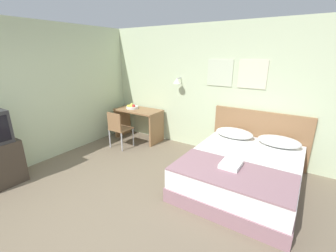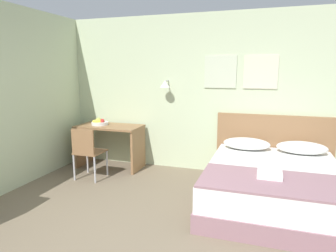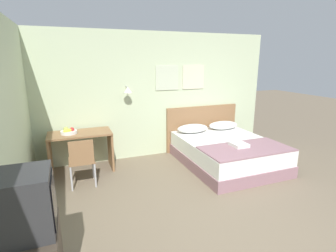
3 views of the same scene
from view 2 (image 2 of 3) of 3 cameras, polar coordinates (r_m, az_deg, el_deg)
wall_back at (r=5.14m, az=6.06°, el=6.09°), size 5.52×0.31×2.65m
bed at (r=4.16m, az=19.31°, el=-10.73°), size 1.66×2.06×0.52m
headboard at (r=5.10m, az=19.33°, el=-3.77°), size 1.78×0.06×1.03m
pillow_left at (r=4.80m, az=14.73°, el=-3.27°), size 0.71×0.42×0.18m
pillow_right at (r=4.82m, az=24.13°, el=-3.79°), size 0.71×0.42×0.18m
throw_blanket at (r=3.50m, az=19.72°, el=-10.00°), size 1.62×0.82×0.02m
folded_towel_near_foot at (r=3.62m, az=18.79°, el=-8.55°), size 0.27×0.31×0.06m
desk at (r=5.44m, az=-11.01°, el=-2.36°), size 1.14×0.59×0.76m
desk_chair at (r=4.90m, az=-15.19°, el=-4.34°), size 0.42×0.42×0.84m
fruit_bowl at (r=5.48m, az=-12.89°, el=0.64°), size 0.29×0.29×0.13m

